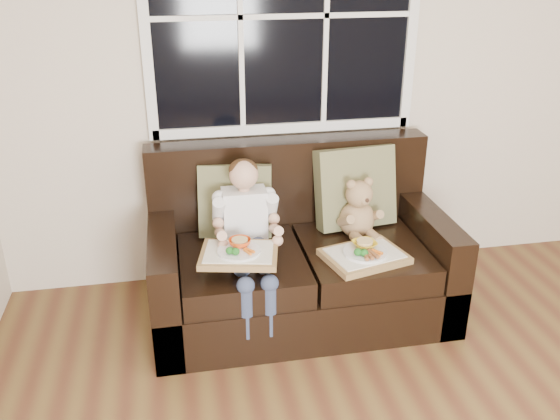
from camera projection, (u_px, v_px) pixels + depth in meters
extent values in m
cube|color=beige|center=(362.00, 66.00, 3.60)|extent=(4.50, 0.02, 2.70)
cube|color=black|center=(283.00, 16.00, 3.38)|extent=(1.50, 0.02, 1.25)
cube|color=white|center=(284.00, 128.00, 3.63)|extent=(1.58, 0.04, 0.06)
cube|color=white|center=(144.00, 19.00, 3.23)|extent=(0.06, 0.04, 1.37)
cube|color=white|center=(413.00, 14.00, 3.50)|extent=(0.06, 0.04, 1.37)
cube|color=white|center=(284.00, 16.00, 3.37)|extent=(1.50, 0.03, 0.03)
cube|color=black|center=(300.00, 290.00, 3.51)|extent=(1.70, 0.90, 0.30)
cube|color=black|center=(166.00, 281.00, 3.32)|extent=(0.15, 0.90, 0.60)
cube|color=black|center=(425.00, 256.00, 3.58)|extent=(0.15, 0.90, 0.60)
cube|color=black|center=(288.00, 191.00, 3.66)|extent=(1.70, 0.18, 0.66)
cube|color=black|center=(242.00, 269.00, 3.29)|extent=(0.68, 0.72, 0.15)
cube|color=black|center=(363.00, 258.00, 3.41)|extent=(0.68, 0.72, 0.15)
cube|color=#6C6643|center=(235.00, 201.00, 3.44)|extent=(0.45, 0.27, 0.43)
cube|color=#6C6643|center=(355.00, 187.00, 3.55)|extent=(0.51, 0.28, 0.50)
cube|color=silver|center=(245.00, 218.00, 3.31)|extent=(0.24, 0.15, 0.34)
sphere|color=tan|center=(244.00, 175.00, 3.19)|extent=(0.16, 0.16, 0.16)
ellipsoid|color=#3C2513|center=(243.00, 170.00, 3.20)|extent=(0.16, 0.16, 0.11)
cylinder|color=#2E3852|center=(239.00, 256.00, 3.19)|extent=(0.09, 0.30, 0.09)
cylinder|color=#2E3852|center=(261.00, 254.00, 3.21)|extent=(0.09, 0.30, 0.09)
cylinder|color=#2E3852|center=(246.00, 312.00, 3.02)|extent=(0.08, 0.08, 0.28)
cylinder|color=#2E3852|center=(270.00, 310.00, 3.04)|extent=(0.08, 0.08, 0.28)
cylinder|color=tan|center=(220.00, 222.00, 3.17)|extent=(0.06, 0.30, 0.23)
cylinder|color=tan|center=(274.00, 218.00, 3.22)|extent=(0.06, 0.30, 0.23)
ellipsoid|color=tan|center=(357.00, 219.00, 3.48)|extent=(0.24, 0.22, 0.22)
sphere|color=tan|center=(359.00, 194.00, 3.40)|extent=(0.18, 0.18, 0.16)
sphere|color=tan|center=(350.00, 184.00, 3.37)|extent=(0.06, 0.06, 0.06)
sphere|color=tan|center=(369.00, 183.00, 3.39)|extent=(0.06, 0.06, 0.06)
sphere|color=tan|center=(362.00, 201.00, 3.35)|extent=(0.06, 0.06, 0.06)
sphere|color=#321F16|center=(364.00, 201.00, 3.32)|extent=(0.02, 0.02, 0.02)
cylinder|color=tan|center=(354.00, 240.00, 3.39)|extent=(0.08, 0.13, 0.06)
cylinder|color=tan|center=(371.00, 238.00, 3.41)|extent=(0.08, 0.13, 0.06)
cube|color=#986F44|center=(239.00, 255.00, 3.05)|extent=(0.45, 0.38, 0.03)
cube|color=beige|center=(239.00, 252.00, 3.04)|extent=(0.39, 0.32, 0.01)
cylinder|color=silver|center=(239.00, 251.00, 3.03)|extent=(0.23, 0.23, 0.01)
imported|color=#ED4D13|center=(240.00, 242.00, 3.06)|extent=(0.14, 0.14, 0.04)
cylinder|color=#E0B97A|center=(240.00, 242.00, 3.06)|extent=(0.08, 0.08, 0.02)
ellipsoid|color=#246B21|center=(230.00, 251.00, 2.98)|extent=(0.04, 0.04, 0.04)
ellipsoid|color=#246B21|center=(236.00, 251.00, 2.97)|extent=(0.04, 0.04, 0.04)
cylinder|color=orange|center=(248.00, 251.00, 2.99)|extent=(0.04, 0.06, 0.02)
cube|color=#986F44|center=(364.00, 256.00, 3.23)|extent=(0.49, 0.42, 0.04)
cube|color=beige|center=(364.00, 253.00, 3.22)|extent=(0.43, 0.36, 0.01)
cylinder|color=silver|center=(365.00, 252.00, 3.21)|extent=(0.24, 0.24, 0.02)
imported|color=yellow|center=(365.00, 244.00, 3.24)|extent=(0.16, 0.16, 0.03)
cylinder|color=#E0B97A|center=(365.00, 243.00, 3.24)|extent=(0.09, 0.09, 0.02)
ellipsoid|color=#246B21|center=(358.00, 252.00, 3.15)|extent=(0.04, 0.04, 0.04)
ellipsoid|color=#246B21|center=(364.00, 253.00, 3.14)|extent=(0.04, 0.04, 0.04)
cylinder|color=orange|center=(376.00, 253.00, 3.17)|extent=(0.05, 0.06, 0.02)
cylinder|color=brown|center=(369.00, 255.00, 3.14)|extent=(0.03, 0.09, 0.02)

